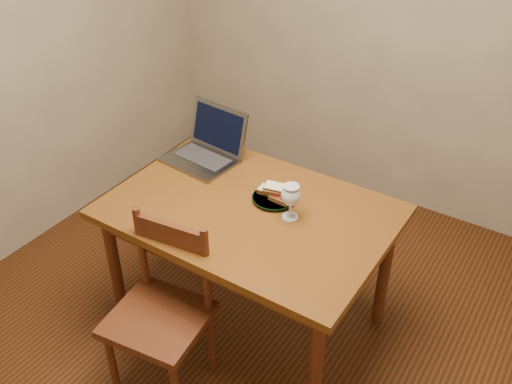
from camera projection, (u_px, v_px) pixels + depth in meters
The scene contains 10 objects.
floor at pixel (251, 338), 2.98m from camera, with size 3.20×3.20×0.02m, color black.
back_wall at pixel (400, 8), 3.35m from camera, with size 3.20×0.02×2.60m, color gray.
table at pixel (250, 223), 2.70m from camera, with size 1.30×0.90×0.74m.
chair at pixel (160, 307), 2.50m from camera, with size 0.46×0.44×0.44m.
plate at pixel (274, 198), 2.71m from camera, with size 0.21×0.21×0.02m, color black.
sandwich_cheese at pixel (269, 191), 2.71m from camera, with size 0.10×0.06×0.03m, color #381E0C, non-canonical shape.
sandwich_tomato at pixel (280, 198), 2.67m from camera, with size 0.10×0.06×0.03m, color #381E0C, non-canonical shape.
sandwich_top at pixel (275, 189), 2.68m from camera, with size 0.11×0.07×0.03m, color #381E0C, non-canonical shape.
milk_glass at pixel (291, 202), 2.55m from camera, with size 0.09×0.09×0.18m, color white, non-canonical shape.
laptop at pixel (208, 145), 3.00m from camera, with size 0.39×0.36×0.26m.
Camera 1 is at (1.12, -1.68, 2.31)m, focal length 40.00 mm.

